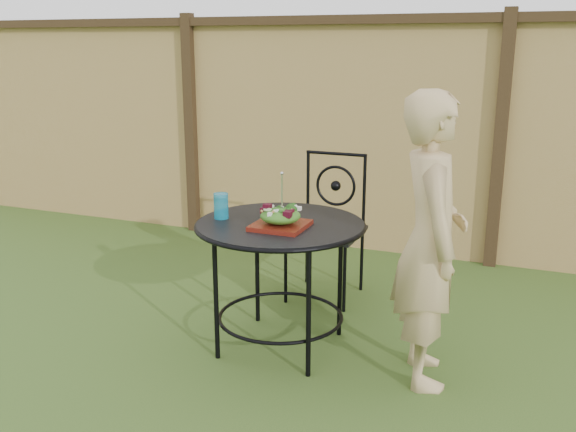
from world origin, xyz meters
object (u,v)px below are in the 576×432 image
(diner, at_px, (430,241))
(salad_plate, at_px, (280,225))
(patio_table, at_px, (280,247))
(patio_chair, at_px, (328,222))

(diner, height_order, salad_plate, diner)
(patio_table, height_order, patio_chair, patio_chair)
(patio_table, distance_m, salad_plate, 0.18)
(patio_chair, relative_size, salad_plate, 3.52)
(diner, bearing_deg, salad_plate, 75.20)
(salad_plate, bearing_deg, patio_table, 113.03)
(patio_table, xyz_separation_m, diner, (0.81, -0.04, 0.14))
(patio_chair, bearing_deg, patio_table, -89.22)
(patio_chair, distance_m, salad_plate, 0.97)
(salad_plate, bearing_deg, patio_chair, 93.07)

